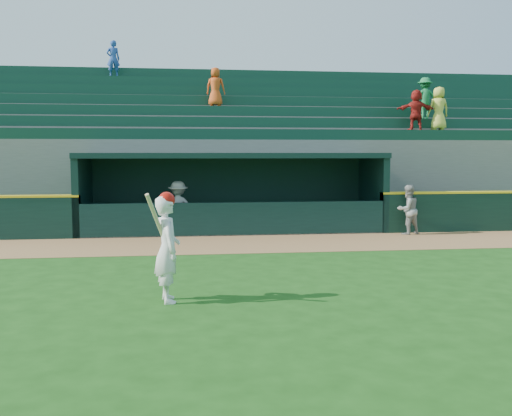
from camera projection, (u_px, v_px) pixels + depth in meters
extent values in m
plane|color=#174411|center=(267.00, 286.00, 10.56)|extent=(120.00, 120.00, 0.00)
cube|color=olive|center=(241.00, 244.00, 15.40)|extent=(40.00, 3.00, 0.01)
imported|color=gray|center=(408.00, 210.00, 17.19)|extent=(0.87, 0.76, 1.50)
imported|color=#9F9F9A|center=(178.00, 208.00, 17.32)|extent=(1.04, 0.61, 1.61)
cube|color=slate|center=(233.00, 230.00, 18.17)|extent=(9.00, 2.60, 0.04)
cube|color=black|center=(83.00, 196.00, 17.49)|extent=(0.20, 2.60, 2.30)
cube|color=black|center=(373.00, 193.00, 18.62)|extent=(0.20, 2.60, 2.30)
cube|color=black|center=(229.00, 192.00, 19.34)|extent=(9.40, 0.20, 2.30)
cube|color=black|center=(232.00, 155.00, 17.94)|extent=(9.40, 2.80, 0.16)
cube|color=black|center=(236.00, 219.00, 16.91)|extent=(9.00, 0.16, 1.00)
cube|color=brown|center=(231.00, 220.00, 18.93)|extent=(8.40, 0.45, 0.10)
cube|color=slate|center=(228.00, 182.00, 19.83)|extent=(34.00, 0.85, 2.91)
cube|color=#0F3828|center=(228.00, 134.00, 19.55)|extent=(34.00, 0.60, 0.36)
cube|color=slate|center=(226.00, 174.00, 20.65)|extent=(34.00, 0.85, 3.36)
cube|color=#0F3828|center=(226.00, 123.00, 20.35)|extent=(34.00, 0.60, 0.36)
cube|color=slate|center=(225.00, 168.00, 21.47)|extent=(34.00, 0.85, 3.81)
cube|color=#0F3828|center=(225.00, 112.00, 21.15)|extent=(34.00, 0.60, 0.36)
cube|color=slate|center=(223.00, 161.00, 22.28)|extent=(34.00, 0.85, 4.26)
cube|color=#0F3828|center=(223.00, 101.00, 21.94)|extent=(34.00, 0.60, 0.36)
cube|color=slate|center=(222.00, 155.00, 23.10)|extent=(34.00, 0.85, 4.71)
cube|color=#0F3828|center=(222.00, 92.00, 22.74)|extent=(34.00, 0.60, 0.36)
cube|color=slate|center=(220.00, 150.00, 23.92)|extent=(34.00, 0.85, 5.16)
cube|color=#0F3828|center=(220.00, 83.00, 23.54)|extent=(34.00, 0.60, 0.36)
cube|color=slate|center=(219.00, 145.00, 24.74)|extent=(34.00, 0.85, 5.61)
cube|color=#0F3828|center=(219.00, 75.00, 24.33)|extent=(34.00, 0.60, 0.36)
cube|color=slate|center=(218.00, 145.00, 25.31)|extent=(34.50, 0.30, 5.61)
imported|color=#D64B17|center=(216.00, 87.00, 21.04)|extent=(0.79, 0.61, 1.43)
imported|color=maroon|center=(416.00, 110.00, 20.31)|extent=(1.36, 0.58, 1.43)
imported|color=#294B99|center=(113.00, 59.00, 22.94)|extent=(0.58, 0.44, 1.44)
imported|color=#1A753C|center=(425.00, 98.00, 21.19)|extent=(1.02, 0.63, 1.53)
imported|color=#C5C846|center=(439.00, 109.00, 20.41)|extent=(0.76, 0.51, 1.55)
imported|color=silver|center=(167.00, 249.00, 9.38)|extent=(0.54, 0.71, 1.76)
sphere|color=#B21209|center=(167.00, 200.00, 9.30)|extent=(0.27, 0.27, 0.27)
cylinder|color=#D4BE88|center=(155.00, 216.00, 9.08)|extent=(0.29, 0.46, 0.76)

